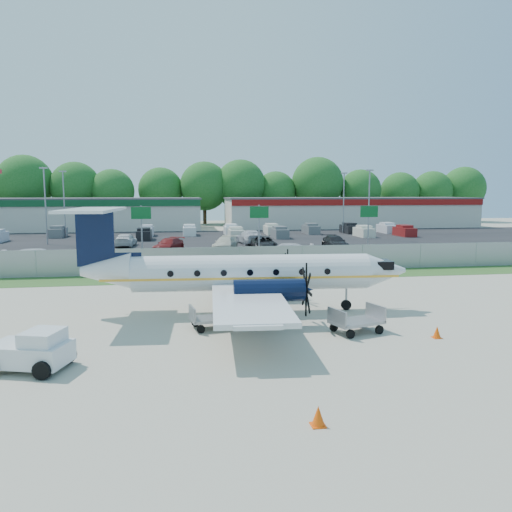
{
  "coord_description": "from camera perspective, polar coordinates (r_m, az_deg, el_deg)",
  "views": [
    {
      "loc": [
        -4.8,
        -24.08,
        6.22
      ],
      "look_at": [
        0.0,
        6.0,
        2.3
      ],
      "focal_mm": 35.0,
      "sensor_mm": 36.0,
      "label": 1
    }
  ],
  "objects": [
    {
      "name": "ground",
      "position": [
        25.33,
        2.15,
        -6.89
      ],
      "size": [
        170.0,
        170.0,
        0.0
      ],
      "primitive_type": "plane",
      "color": "#B0AA95",
      "rests_on": "ground"
    },
    {
      "name": "grass_verge",
      "position": [
        36.92,
        -1.47,
        -2.35
      ],
      "size": [
        170.0,
        4.0,
        0.02
      ],
      "primitive_type": "cube",
      "color": "#2D561E",
      "rests_on": "ground"
    },
    {
      "name": "access_road",
      "position": [
        43.79,
        -2.68,
        -0.82
      ],
      "size": [
        170.0,
        8.0,
        0.02
      ],
      "primitive_type": "cube",
      "color": "black",
      "rests_on": "ground"
    },
    {
      "name": "parking_lot",
      "position": [
        64.56,
        -4.76,
        1.79
      ],
      "size": [
        170.0,
        32.0,
        0.02
      ],
      "primitive_type": "cube",
      "color": "black",
      "rests_on": "ground"
    },
    {
      "name": "perimeter_fence",
      "position": [
        38.73,
        -1.86,
        -0.41
      ],
      "size": [
        120.0,
        0.06,
        1.99
      ],
      "color": "gray",
      "rests_on": "ground"
    },
    {
      "name": "building_west",
      "position": [
        88.25,
        -21.69,
        4.49
      ],
      "size": [
        46.4,
        12.4,
        5.24
      ],
      "color": "beige",
      "rests_on": "ground"
    },
    {
      "name": "building_east",
      "position": [
        91.47,
        10.66,
        4.96
      ],
      "size": [
        44.4,
        12.4,
        5.24
      ],
      "color": "beige",
      "rests_on": "ground"
    },
    {
      "name": "sign_left",
      "position": [
        47.17,
        -12.97,
        3.98
      ],
      "size": [
        1.8,
        0.26,
        5.0
      ],
      "color": "gray",
      "rests_on": "ground"
    },
    {
      "name": "sign_mid",
      "position": [
        47.7,
        0.36,
        4.2
      ],
      "size": [
        1.8,
        0.26,
        5.0
      ],
      "color": "gray",
      "rests_on": "ground"
    },
    {
      "name": "sign_right",
      "position": [
        50.67,
        12.76,
        4.2
      ],
      "size": [
        1.8,
        0.26,
        5.0
      ],
      "color": "gray",
      "rests_on": "ground"
    },
    {
      "name": "light_pole_nw",
      "position": [
        63.92,
        -22.95,
        5.87
      ],
      "size": [
        0.9,
        0.35,
        9.09
      ],
      "color": "gray",
      "rests_on": "ground"
    },
    {
      "name": "light_pole_ne",
      "position": [
        66.85,
        12.79,
        6.31
      ],
      "size": [
        0.9,
        0.35,
        9.09
      ],
      "color": "gray",
      "rests_on": "ground"
    },
    {
      "name": "light_pole_sw",
      "position": [
        73.67,
        -21.1,
        6.08
      ],
      "size": [
        0.9,
        0.35,
        9.09
      ],
      "color": "gray",
      "rests_on": "ground"
    },
    {
      "name": "light_pole_se",
      "position": [
        76.23,
        9.99,
        6.48
      ],
      "size": [
        0.9,
        0.35,
        9.09
      ],
      "color": "gray",
      "rests_on": "ground"
    },
    {
      "name": "tree_line",
      "position": [
        98.39,
        -6.26,
        3.67
      ],
      "size": [
        112.0,
        6.0,
        14.0
      ],
      "primitive_type": null,
      "color": "#1A581A",
      "rests_on": "ground"
    },
    {
      "name": "aircraft",
      "position": [
        25.73,
        -1.38,
        -1.92
      ],
      "size": [
        17.48,
        17.23,
        5.4
      ],
      "color": "silver",
      "rests_on": "ground"
    },
    {
      "name": "pushback_tug",
      "position": [
        19.45,
        -24.15,
        -9.85
      ],
      "size": [
        3.01,
        2.57,
        1.44
      ],
      "color": "silver",
      "rests_on": "ground"
    },
    {
      "name": "baggage_cart_near",
      "position": [
        23.05,
        -4.86,
        -7.04
      ],
      "size": [
        2.27,
        1.59,
        1.09
      ],
      "color": "gray",
      "rests_on": "ground"
    },
    {
      "name": "baggage_cart_far",
      "position": [
        22.73,
        11.42,
        -7.27
      ],
      "size": [
        2.52,
        1.93,
        1.17
      ],
      "color": "gray",
      "rests_on": "ground"
    },
    {
      "name": "cone_nose",
      "position": [
        22.96,
        19.98,
        -8.21
      ],
      "size": [
        0.36,
        0.36,
        0.52
      ],
      "color": "#F34D07",
      "rests_on": "ground"
    },
    {
      "name": "cone_port_wing",
      "position": [
        14.1,
        7.12,
        -17.72
      ],
      "size": [
        0.39,
        0.39,
        0.56
      ],
      "color": "#F34D07",
      "rests_on": "ground"
    },
    {
      "name": "cone_starboard_wing",
      "position": [
        32.84,
        -12.52,
        -3.37
      ],
      "size": [
        0.33,
        0.33,
        0.46
      ],
      "color": "#F34D07",
      "rests_on": "ground"
    },
    {
      "name": "road_car_west",
      "position": [
        44.11,
        -23.31,
        -1.37
      ],
      "size": [
        6.2,
        3.74,
        1.68
      ],
      "primitive_type": "imported",
      "rotation": [
        0.0,
        0.0,
        1.83
      ],
      "color": "silver",
      "rests_on": "ground"
    },
    {
      "name": "road_car_mid",
      "position": [
        45.65,
        3.16,
        -0.51
      ],
      "size": [
        5.85,
        3.93,
        1.57
      ],
      "primitive_type": "imported",
      "rotation": [
        0.0,
        0.0,
        -1.92
      ],
      "color": "silver",
      "rests_on": "ground"
    },
    {
      "name": "parked_car_a",
      "position": [
        54.14,
        -17.57,
        0.39
      ],
      "size": [
        2.25,
        4.97,
        1.66
      ],
      "primitive_type": "imported",
      "rotation": [
        0.0,
        0.0,
        -0.06
      ],
      "color": "black",
      "rests_on": "ground"
    },
    {
      "name": "parked_car_b",
      "position": [
        53.23,
        -9.93,
        0.51
      ],
      "size": [
        3.73,
        5.2,
        1.4
      ],
      "primitive_type": "imported",
      "rotation": [
        0.0,
        0.0,
        -0.41
      ],
      "color": "maroon",
      "rests_on": "ground"
    },
    {
      "name": "parked_car_c",
      "position": [
        53.89,
        -3.53,
        0.69
      ],
      "size": [
        3.48,
        5.32,
        1.43
      ],
      "primitive_type": "imported",
      "rotation": [
        0.0,
        0.0,
        -0.33
      ],
      "color": "beige",
      "rests_on": "ground"
    },
    {
      "name": "parked_car_d",
      "position": [
        53.61,
        0.89,
        0.67
      ],
      "size": [
        2.67,
        5.36,
        1.46
      ],
      "primitive_type": "imported",
      "rotation": [
        0.0,
        0.0,
        -0.05
      ],
      "color": "black",
      "rests_on": "ground"
    },
    {
      "name": "parked_car_e",
      "position": [
        55.49,
        8.98,
        0.81
      ],
      "size": [
        2.14,
        5.03,
        1.45
      ],
      "primitive_type": "imported",
      "rotation": [
        0.0,
        0.0,
        -0.02
      ],
      "color": "black",
      "rests_on": "ground"
    },
    {
      "name": "parked_car_f",
      "position": [
        59.37,
        -14.65,
        1.08
      ],
      "size": [
        2.43,
        5.09,
        1.43
      ],
      "primitive_type": "imported",
      "rotation": [
        0.0,
        0.0,
        3.06
      ],
      "color": "silver",
      "rests_on": "ground"
    },
    {
      "name": "parked_car_g",
      "position": [
        60.07,
        -0.72,
        1.39
      ],
      "size": [
        2.97,
        5.99,
        1.67
      ],
      "primitive_type": "imported",
      "rotation": [
        0.0,
        0.0,
        3.25
      ],
      "color": "silver",
      "rests_on": "ground"
    },
    {
      "name": "far_parking_rows",
      "position": [
        69.52,
        -5.07,
        2.17
      ],
      "size": [
        56.0,
        10.0,
        1.6
      ],
      "primitive_type": null,
      "color": "gray",
      "rests_on": "ground"
    }
  ]
}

